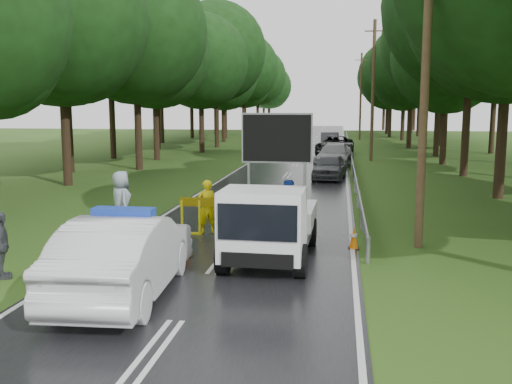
% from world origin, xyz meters
% --- Properties ---
extents(ground, '(160.00, 160.00, 0.00)m').
position_xyz_m(ground, '(0.00, 0.00, 0.00)').
color(ground, '#284814').
rests_on(ground, ground).
extents(road, '(7.00, 140.00, 0.02)m').
position_xyz_m(road, '(0.00, 30.00, 0.01)').
color(road, black).
rests_on(road, ground).
extents(guardrail, '(0.12, 60.06, 0.70)m').
position_xyz_m(guardrail, '(3.70, 29.67, 0.55)').
color(guardrail, gray).
rests_on(guardrail, ground).
extents(utility_pole_near, '(1.40, 0.24, 10.00)m').
position_xyz_m(utility_pole_near, '(5.20, 2.00, 5.06)').
color(utility_pole_near, '#4C3023').
rests_on(utility_pole_near, ground).
extents(utility_pole_mid, '(1.40, 0.24, 10.00)m').
position_xyz_m(utility_pole_mid, '(5.20, 28.00, 5.06)').
color(utility_pole_mid, '#4C3023').
rests_on(utility_pole_mid, ground).
extents(utility_pole_far, '(1.40, 0.24, 10.00)m').
position_xyz_m(utility_pole_far, '(5.20, 54.00, 5.06)').
color(utility_pole_far, '#4C3023').
rests_on(utility_pole_far, ground).
extents(police_sedan, '(2.14, 5.32, 1.89)m').
position_xyz_m(police_sedan, '(-1.47, -3.19, 0.86)').
color(police_sedan, silver).
rests_on(police_sedan, ground).
extents(work_truck, '(2.22, 4.75, 3.74)m').
position_xyz_m(work_truck, '(1.21, -0.09, 1.01)').
color(work_truck, gray).
rests_on(work_truck, ground).
extents(barrier, '(2.86, 0.22, 1.19)m').
position_xyz_m(barrier, '(-0.48, 2.59, 0.89)').
color(barrier, yellow).
rests_on(barrier, ground).
extents(officer, '(0.73, 0.63, 1.70)m').
position_xyz_m(officer, '(-1.14, 2.85, 0.85)').
color(officer, yellow).
rests_on(officer, ground).
extents(civilian, '(1.08, 0.99, 1.78)m').
position_xyz_m(civilian, '(1.50, 2.54, 0.89)').
color(civilian, '#1A41AC').
rests_on(civilian, ground).
extents(bystander_mid, '(0.82, 0.98, 1.57)m').
position_xyz_m(bystander_mid, '(-4.74, -2.47, 0.79)').
color(bystander_mid, '#3C3F43').
rests_on(bystander_mid, ground).
extents(bystander_right, '(1.08, 1.15, 1.97)m').
position_xyz_m(bystander_right, '(-3.80, 2.50, 0.99)').
color(bystander_right, '#8896A3').
rests_on(bystander_right, ground).
extents(queue_car_first, '(2.02, 4.16, 1.37)m').
position_xyz_m(queue_car_first, '(2.42, 16.89, 0.68)').
color(queue_car_first, '#43464B').
rests_on(queue_car_first, ground).
extents(queue_car_second, '(2.80, 5.44, 1.51)m').
position_xyz_m(queue_car_second, '(2.60, 23.24, 0.75)').
color(queue_car_second, gray).
rests_on(queue_car_second, ground).
extents(queue_car_third, '(3.29, 5.88, 1.55)m').
position_xyz_m(queue_car_third, '(2.52, 32.54, 0.78)').
color(queue_car_third, black).
rests_on(queue_car_third, ground).
extents(queue_car_fourth, '(1.86, 4.77, 1.55)m').
position_xyz_m(queue_car_fourth, '(2.01, 38.54, 0.77)').
color(queue_car_fourth, '#3E4045').
rests_on(queue_car_fourth, ground).
extents(cone_near_left, '(0.35, 0.35, 0.75)m').
position_xyz_m(cone_near_left, '(-2.50, -1.00, 0.36)').
color(cone_near_left, black).
rests_on(cone_near_left, ground).
extents(cone_center, '(0.31, 0.31, 0.67)m').
position_xyz_m(cone_center, '(-1.00, 0.00, 0.32)').
color(cone_center, black).
rests_on(cone_center, ground).
extents(cone_far, '(0.32, 0.32, 0.68)m').
position_xyz_m(cone_far, '(0.98, 2.81, 0.33)').
color(cone_far, black).
rests_on(cone_far, ground).
extents(cone_left_mid, '(0.38, 0.38, 0.80)m').
position_xyz_m(cone_left_mid, '(-3.40, 0.50, 0.39)').
color(cone_left_mid, black).
rests_on(cone_left_mid, ground).
extents(cone_right, '(0.31, 0.31, 0.66)m').
position_xyz_m(cone_right, '(3.38, 1.50, 0.32)').
color(cone_right, black).
rests_on(cone_right, ground).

